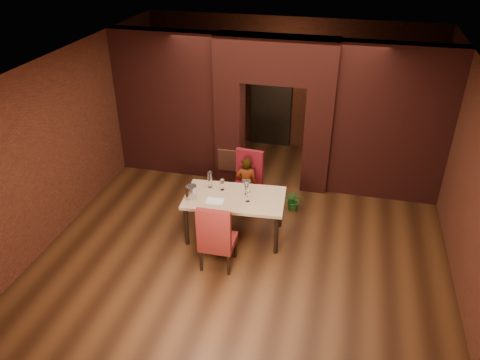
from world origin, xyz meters
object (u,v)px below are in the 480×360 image
object	(u,v)px
water_bottle	(210,179)
person_seated	(246,185)
wine_glass_c	(248,196)
wine_bucket	(191,192)
chair_far	(246,182)
dining_table	(235,216)
wine_glass_a	(222,185)
wine_glass_b	(246,189)
chair_near	(218,234)
potted_plant	(294,200)

from	to	relation	value
water_bottle	person_seated	bearing A→B (deg)	50.72
wine_glass_c	wine_bucket	distance (m)	1.01
chair_far	wine_bucket	distance (m)	1.41
dining_table	chair_far	world-z (taller)	chair_far
wine_glass_a	wine_glass_b	xyz separation A→B (m)	(0.46, -0.04, 0.00)
wine_glass_a	chair_near	bearing A→B (deg)	-78.42
chair_near	potted_plant	bearing A→B (deg)	-117.60
wine_bucket	potted_plant	distance (m)	2.28
wine_glass_c	potted_plant	distance (m)	1.59
chair_near	wine_bucket	distance (m)	0.99
chair_near	wine_glass_a	world-z (taller)	chair_near
chair_near	wine_glass_c	xyz separation A→B (m)	(0.33, 0.77, 0.32)
wine_glass_b	potted_plant	xyz separation A→B (m)	(0.76, 0.99, -0.74)
chair_far	wine_glass_a	world-z (taller)	chair_far
chair_far	wine_glass_b	world-z (taller)	chair_far
chair_far	water_bottle	world-z (taller)	chair_far
chair_far	person_seated	xyz separation A→B (m)	(0.02, -0.05, -0.02)
chair_far	wine_glass_c	world-z (taller)	chair_far
wine_bucket	water_bottle	size ratio (longest dim) A/B	0.72
person_seated	wine_glass_b	size ratio (longest dim) A/B	5.42
wine_glass_a	wine_glass_c	world-z (taller)	wine_glass_a
wine_bucket	chair_near	bearing A→B (deg)	-43.80
person_seated	wine_bucket	bearing A→B (deg)	49.00
chair_near	person_seated	size ratio (longest dim) A/B	1.05
dining_table	wine_glass_c	bearing A→B (deg)	-25.42
wine_glass_a	wine_glass_c	size ratio (longest dim) A/B	1.01
water_bottle	potted_plant	distance (m)	1.90
chair_near	wine_glass_c	bearing A→B (deg)	-113.90
dining_table	person_seated	size ratio (longest dim) A/B	1.52
wine_glass_a	water_bottle	world-z (taller)	water_bottle
wine_glass_b	wine_bucket	bearing A→B (deg)	-158.46
wine_glass_a	wine_bucket	size ratio (longest dim) A/B	0.85
chair_far	person_seated	distance (m)	0.06
person_seated	potted_plant	world-z (taller)	person_seated
dining_table	chair_near	xyz separation A→B (m)	(-0.06, -0.87, 0.20)
potted_plant	chair_far	bearing A→B (deg)	-167.89
wine_glass_b	water_bottle	world-z (taller)	water_bottle
water_bottle	chair_far	bearing A→B (deg)	53.59
wine_glass_b	wine_bucket	distance (m)	0.99
chair_far	chair_near	xyz separation A→B (m)	(-0.06, -1.79, 0.01)
dining_table	wine_glass_a	world-z (taller)	wine_glass_a
wine_glass_c	wine_bucket	bearing A→B (deg)	-172.99
person_seated	wine_glass_c	world-z (taller)	person_seated
potted_plant	wine_glass_c	bearing A→B (deg)	-118.93
wine_glass_b	wine_glass_c	world-z (taller)	wine_glass_b
wine_glass_b	potted_plant	distance (m)	1.45
wine_glass_a	potted_plant	size ratio (longest dim) A/B	0.50
wine_glass_c	potted_plant	xyz separation A→B (m)	(0.68, 1.23, -0.73)
person_seated	water_bottle	size ratio (longest dim) A/B	3.48
chair_near	water_bottle	size ratio (longest dim) A/B	3.67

